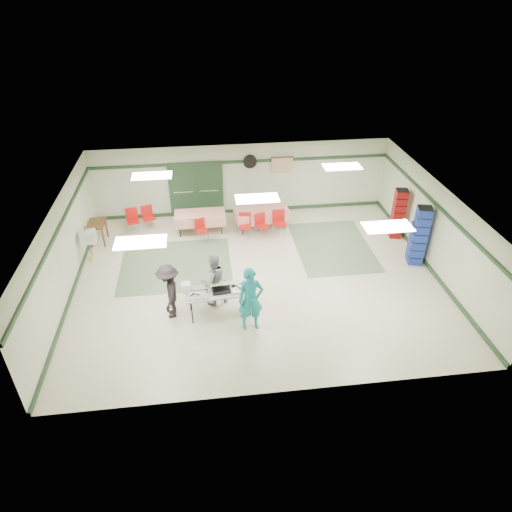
{
  "coord_description": "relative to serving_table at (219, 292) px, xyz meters",
  "views": [
    {
      "loc": [
        -1.46,
        -11.39,
        8.14
      ],
      "look_at": [
        -0.07,
        -0.3,
        0.98
      ],
      "focal_mm": 32.0,
      "sensor_mm": 36.0,
      "label": 1
    }
  ],
  "objects": [
    {
      "name": "wall_back",
      "position": [
        1.22,
        6.04,
        0.63
      ],
      "size": [
        11.0,
        0.0,
        11.0
      ],
      "primitive_type": "plane",
      "rotation": [
        1.57,
        0.0,
        0.0
      ],
      "color": "beige",
      "rests_on": "floor"
    },
    {
      "name": "double_door_left",
      "position": [
        -0.98,
        5.98,
        0.33
      ],
      "size": [
        0.9,
        0.06,
        2.1
      ],
      "primitive_type": "cube",
      "color": "#949795",
      "rests_on": "floor"
    },
    {
      "name": "foam_box_stack",
      "position": [
        -0.88,
        0.06,
        0.18
      ],
      "size": [
        0.26,
        0.24,
        0.28
      ],
      "primitive_type": "cube",
      "rotation": [
        0.0,
        0.0,
        0.09
      ],
      "color": "white",
      "rests_on": "serving_table"
    },
    {
      "name": "trim_right",
      "position": [
        6.69,
        1.54,
        1.33
      ],
      "size": [
        0.06,
        9.0,
        0.1
      ],
      "primitive_type": "cube",
      "rotation": [
        0.0,
        0.0,
        1.57
      ],
      "color": "#203B21",
      "rests_on": "wall_back"
    },
    {
      "name": "chair_d",
      "position": [
        -0.41,
        4.06,
        -0.23
      ],
      "size": [
        0.49,
        0.49,
        0.8
      ],
      "rotation": [
        0.0,
        0.0,
        0.42
      ],
      "color": "#B00E11",
      "rests_on": "floor"
    },
    {
      "name": "baking_pan",
      "position": [
        0.06,
        -0.05,
        0.08
      ],
      "size": [
        0.52,
        0.35,
        0.08
      ],
      "primitive_type": "cube",
      "rotation": [
        0.0,
        0.0,
        0.09
      ],
      "color": "black",
      "rests_on": "serving_table"
    },
    {
      "name": "door_frame",
      "position": [
        -0.51,
        5.96,
        0.33
      ],
      "size": [
        2.0,
        0.03,
        2.15
      ],
      "primitive_type": "cube",
      "color": "#203B21",
      "rests_on": "floor"
    },
    {
      "name": "broom",
      "position": [
        -4.01,
        3.25,
        -0.07
      ],
      "size": [
        0.07,
        0.21,
        1.24
      ],
      "primitive_type": "cylinder",
      "rotation": [
        0.14,
        0.0,
        0.21
      ],
      "color": "brown",
      "rests_on": "floor"
    },
    {
      "name": "baseboard_back",
      "position": [
        1.22,
        6.01,
        -0.66
      ],
      "size": [
        11.0,
        0.06,
        0.12
      ],
      "primitive_type": "cube",
      "color": "#203B21",
      "rests_on": "floor"
    },
    {
      "name": "double_door_right",
      "position": [
        -0.03,
        5.98,
        0.33
      ],
      "size": [
        0.9,
        0.06,
        2.1
      ],
      "primitive_type": "cube",
      "color": "#949795",
      "rests_on": "floor"
    },
    {
      "name": "green_patch_a",
      "position": [
        -1.28,
        2.54,
        -0.71
      ],
      "size": [
        3.5,
        3.0,
        0.01
      ],
      "primitive_type": "cube",
      "color": "#65815E",
      "rests_on": "floor"
    },
    {
      "name": "trim_back",
      "position": [
        1.22,
        6.01,
        1.33
      ],
      "size": [
        11.0,
        0.06,
        0.1
      ],
      "primitive_type": "cube",
      "color": "#203B21",
      "rests_on": "wall_back"
    },
    {
      "name": "chair_loose_b",
      "position": [
        -2.81,
        4.93,
        -0.16
      ],
      "size": [
        0.49,
        0.49,
        0.9
      ],
      "rotation": [
        0.0,
        0.0,
        0.19
      ],
      "color": "#B00E11",
      "rests_on": "floor"
    },
    {
      "name": "crate_stack_blue_b",
      "position": [
        6.37,
        1.75,
        0.27
      ],
      "size": [
        0.53,
        0.53,
        1.97
      ],
      "primitive_type": "cube",
      "rotation": [
        0.0,
        0.0,
        -0.25
      ],
      "color": "#19349A",
      "rests_on": "floor"
    },
    {
      "name": "baseboard_right",
      "position": [
        6.69,
        1.54,
        -0.66
      ],
      "size": [
        0.06,
        9.0,
        0.12
      ],
      "primitive_type": "cube",
      "rotation": [
        0.0,
        0.0,
        1.57
      ],
      "color": "#203B21",
      "rests_on": "floor"
    },
    {
      "name": "volunteer_dark",
      "position": [
        -1.33,
        0.06,
        0.09
      ],
      "size": [
        0.6,
        1.04,
        1.6
      ],
      "primitive_type": "imported",
      "rotation": [
        0.0,
        0.0,
        -1.57
      ],
      "color": "black",
      "rests_on": "floor"
    },
    {
      "name": "sheet_tray_mid",
      "position": [
        -0.07,
        0.18,
        0.06
      ],
      "size": [
        0.63,
        0.5,
        0.02
      ],
      "primitive_type": "cube",
      "rotation": [
        0.0,
        0.0,
        0.09
      ],
      "color": "silver",
      "rests_on": "serving_table"
    },
    {
      "name": "scroll_banner",
      "position": [
        2.72,
        5.98,
        1.13
      ],
      "size": [
        0.8,
        0.02,
        0.6
      ],
      "primitive_type": "cube",
      "color": "#D3B184",
      "rests_on": "wall_back"
    },
    {
      "name": "wall_left",
      "position": [
        -4.28,
        1.54,
        0.63
      ],
      "size": [
        0.0,
        9.0,
        9.0
      ],
      "primitive_type": "plane",
      "rotation": [
        1.57,
        0.0,
        1.57
      ],
      "color": "beige",
      "rests_on": "floor"
    },
    {
      "name": "chair_loose_a",
      "position": [
        -2.29,
        5.12,
        -0.18
      ],
      "size": [
        0.52,
        0.52,
        0.88
      ],
      "rotation": [
        0.0,
        0.0,
        0.32
      ],
      "color": "#B00E11",
      "rests_on": "floor"
    },
    {
      "name": "floor",
      "position": [
        1.22,
        1.54,
        -0.72
      ],
      "size": [
        11.0,
        11.0,
        0.0
      ],
      "primitive_type": "plane",
      "color": "beige",
      "rests_on": "ground"
    },
    {
      "name": "ceiling",
      "position": [
        1.22,
        1.54,
        1.98
      ],
      "size": [
        11.0,
        11.0,
        0.0
      ],
      "primitive_type": "plane",
      "rotation": [
        3.14,
        0.0,
        0.0
      ],
      "color": "silver",
      "rests_on": "wall_back"
    },
    {
      "name": "wall_fan",
      "position": [
        1.52,
        5.98,
        1.33
      ],
      "size": [
        0.5,
        0.1,
        0.5
      ],
      "primitive_type": "cylinder",
      "rotation": [
        1.57,
        0.0,
        0.0
      ],
      "color": "black",
      "rests_on": "wall_back"
    },
    {
      "name": "printer_table",
      "position": [
        -3.93,
        4.35,
        -0.08
      ],
      "size": [
        0.55,
        0.84,
        0.74
      ],
      "rotation": [
        0.0,
        0.0,
        -0.01
      ],
      "color": "brown",
      "rests_on": "floor"
    },
    {
      "name": "serving_table",
      "position": [
        0.0,
        0.0,
        0.0
      ],
      "size": [
        1.88,
        0.9,
        0.76
      ],
      "rotation": [
        0.0,
        0.0,
        0.09
      ],
      "color": "#9B9C97",
      "rests_on": "floor"
    },
    {
      "name": "chair_b",
      "position": [
        1.12,
        4.08,
        -0.16
      ],
      "size": [
        0.47,
        0.47,
        0.9
      ],
      "rotation": [
        0.0,
        0.0,
        -0.13
      ],
      "color": "#B00E11",
      "rests_on": "floor"
    },
    {
      "name": "dining_table_b",
      "position": [
        -0.42,
        4.64,
        -0.15
      ],
      "size": [
        1.76,
        0.79,
        0.77
      ],
      "rotation": [
        0.0,
        0.0,
        0.0
      ],
      "color": "red",
      "rests_on": "floor"
    },
    {
      "name": "volunteer_teal",
      "position": [
        0.77,
        -0.68,
        0.19
      ],
      "size": [
        0.68,
        0.47,
        1.82
      ],
      "primitive_type": "imported",
      "rotation": [
        0.0,
        0.0,
        0.05
      ],
      "color": "teal",
      "rests_on": "floor"
    },
    {
      "name": "volunteer_grey",
      "position": [
        -0.13,
        0.48,
        0.07
      ],
      "size": [
        0.93,
        0.82,
        1.58
      ],
      "primitive_type": "imported",
      "rotation": [
        0.0,
        0.0,
        3.49
      ],
      "color": "gray",
      "rests_on": "floor"
    },
    {
      "name": "trim_left",
      "position": [
        -4.25,
        1.54,
        1.33
      ],
      "size": [
        0.06,
        9.0,
        0.1
      ],
      "primitive_type": "cube",
      "rotation": [
        0.0,
        0.0,
        1.57
      ],
      "color": "#203B21",
      "rests_on": "wall_back"
    },
    {
      "name": "sheet_tray_right",
      "position": [
        0.52,
        0.0,
        0.06
      ],
      "size": [
        0.57,
        0.45,
        0.02
      ],
      "primitive_type": "cube",
      "rotation": [
        0.0,
        0.0,
        0.09
      ],
      "color": "silver",
      "rests_on": "serving_table"
    },
    {
      "name": "office_printer",
      "position": [
        -3.93,
        3.09,
        0.21
      ],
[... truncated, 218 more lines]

